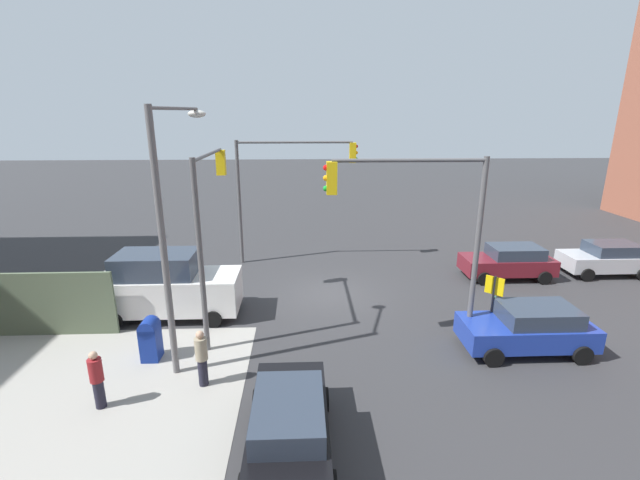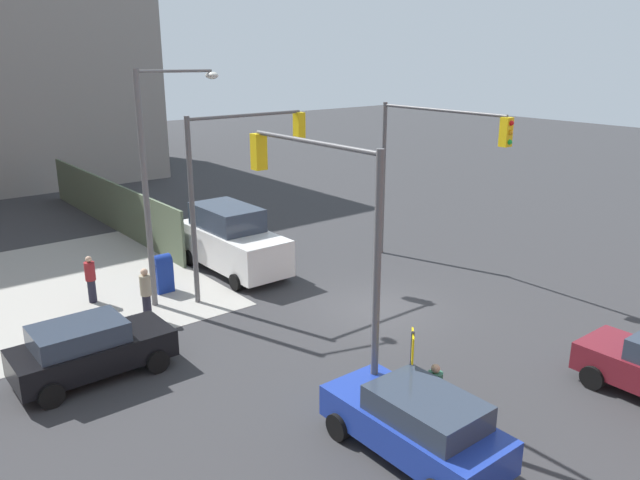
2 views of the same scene
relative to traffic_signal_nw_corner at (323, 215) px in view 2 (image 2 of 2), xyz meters
name	(u,v)px [view 2 (image 2 of 2)]	position (x,y,z in m)	size (l,w,h in m)	color
ground_plane	(378,310)	(2.55, -4.50, -4.61)	(120.00, 120.00, 0.00)	#333335
sidewalk_corner	(28,294)	(11.55, 4.50, -4.61)	(12.00, 12.00, 0.01)	#9E9B93
construction_fence	(109,204)	(18.59, -1.30, -3.41)	(16.08, 0.12, 2.40)	#56664C
traffic_signal_nw_corner	(323,215)	(0.00, 0.00, 0.00)	(5.16, 0.36, 6.50)	#59595B
traffic_signal_se_corner	(428,154)	(4.63, -9.00, 0.07)	(6.26, 0.36, 6.50)	#59595B
traffic_signal_ne_corner	(238,168)	(7.05, -1.85, -0.01)	(0.36, 4.92, 6.50)	#59595B
street_lamp_corner	(156,172)	(7.64, 0.95, 0.09)	(1.09, 2.57, 8.00)	slate
warning_sign_two_way	(412,362)	(-2.85, -0.32, -2.97)	(0.48, 0.48, 2.40)	#4C4C4C
mailbox_blue	(162,272)	(8.75, 0.50, -3.85)	(0.56, 0.64, 1.43)	navy
hatchback_blue	(416,423)	(-3.80, 0.50, -3.77)	(4.27, 2.02, 1.62)	#1E389E
hatchback_black	(90,348)	(4.12, 4.77, -3.77)	(2.02, 4.15, 1.62)	black
van_white_delivery	(232,240)	(9.11, -2.70, -3.33)	(5.40, 2.32, 2.62)	white
pedestrian_crossing	(91,278)	(9.35, 2.90, -3.72)	(0.36, 0.36, 1.72)	maroon
pedestrian_waiting	(434,394)	(-3.25, -0.70, -3.78)	(0.36, 0.36, 1.61)	#2D664C
pedestrian_walking_north	(146,293)	(6.75, 2.00, -3.68)	(0.36, 0.36, 1.78)	#9E937A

